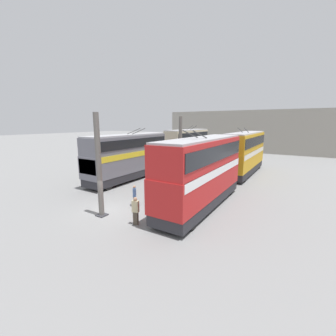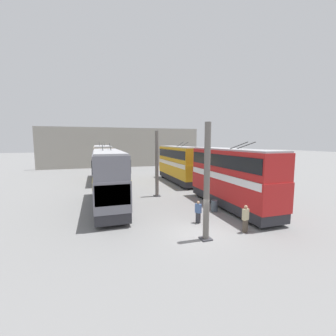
# 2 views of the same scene
# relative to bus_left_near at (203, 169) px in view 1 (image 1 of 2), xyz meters

# --- Properties ---
(ground_plane) EXTENTS (240.00, 240.00, 0.00)m
(ground_plane) POSITION_rel_bus_left_near_xyz_m (-4.45, 5.16, -2.96)
(ground_plane) COLOR slate
(depot_back_wall) EXTENTS (0.50, 36.00, 8.91)m
(depot_back_wall) POSITION_rel_bus_left_near_xyz_m (34.95, 5.16, 1.49)
(depot_back_wall) COLOR gray
(depot_back_wall) RESTS_ON ground_plane
(support_column_near) EXTENTS (0.65, 0.65, 6.97)m
(support_column_near) POSITION_rel_bus_left_near_xyz_m (-5.26, 5.16, 0.40)
(support_column_near) COLOR #605B56
(support_column_near) RESTS_ON ground_plane
(support_column_far) EXTENTS (0.65, 0.65, 6.97)m
(support_column_far) POSITION_rel_bus_left_near_xyz_m (6.00, 5.16, 0.40)
(support_column_far) COLOR #605B56
(support_column_far) RESTS_ON ground_plane
(bus_left_near) EXTENTS (10.92, 2.54, 5.85)m
(bus_left_near) POSITION_rel_bus_left_near_xyz_m (0.00, 0.00, 0.00)
(bus_left_near) COLOR black
(bus_left_near) RESTS_ON ground_plane
(bus_left_far) EXTENTS (11.49, 2.54, 5.77)m
(bus_left_far) POSITION_rel_bus_left_near_xyz_m (13.24, -0.00, -0.04)
(bus_left_far) COLOR black
(bus_left_far) RESTS_ON ground_plane
(bus_right_near) EXTENTS (11.30, 2.54, 5.68)m
(bus_right_near) POSITION_rel_bus_left_near_xyz_m (3.49, 10.32, -0.07)
(bus_right_near) COLOR black
(bus_right_near) RESTS_ON ground_plane
(bus_right_mid) EXTENTS (11.31, 2.54, 5.83)m
(bus_right_mid) POSITION_rel_bus_left_near_xyz_m (18.04, 10.32, 0.00)
(bus_right_mid) COLOR black
(bus_right_mid) RESTS_ON ground_plane
(person_by_left_row) EXTENTS (0.34, 0.47, 1.81)m
(person_by_left_row) POSITION_rel_bus_left_near_xyz_m (-5.11, 2.25, -2.00)
(person_by_left_row) COLOR #473D33
(person_by_left_row) RESTS_ON ground_plane
(person_aisle_midway) EXTENTS (0.48, 0.45, 1.63)m
(person_aisle_midway) POSITION_rel_bus_left_near_xyz_m (-2.63, 4.41, -2.10)
(person_aisle_midway) COLOR #2D2D33
(person_aisle_midway) RESTS_ON ground_plane
(oil_drum) EXTENTS (0.58, 0.58, 0.94)m
(oil_drum) POSITION_rel_bus_left_near_xyz_m (-0.56, 1.92, -2.49)
(oil_drum) COLOR #424C56
(oil_drum) RESTS_ON ground_plane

